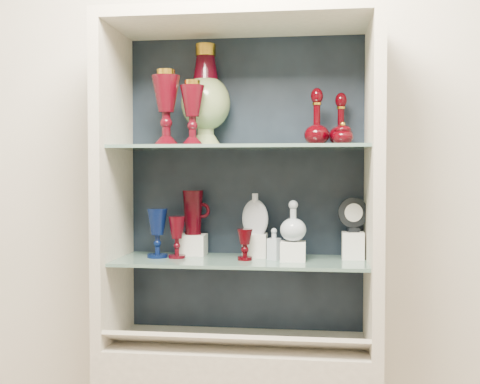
# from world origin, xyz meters

# --- Properties ---
(wall_back) EXTENTS (3.50, 0.02, 2.80)m
(wall_back) POSITION_xyz_m (0.00, 1.75, 1.40)
(wall_back) COLOR beige
(wall_back) RESTS_ON ground
(cabinet_back_panel) EXTENTS (0.98, 0.02, 1.15)m
(cabinet_back_panel) POSITION_xyz_m (0.00, 1.72, 1.32)
(cabinet_back_panel) COLOR black
(cabinet_back_panel) RESTS_ON cabinet_base
(cabinet_side_left) EXTENTS (0.04, 0.40, 1.15)m
(cabinet_side_left) POSITION_xyz_m (-0.48, 1.53, 1.32)
(cabinet_side_left) COLOR #BCB3A0
(cabinet_side_left) RESTS_ON cabinet_base
(cabinet_side_right) EXTENTS (0.04, 0.40, 1.15)m
(cabinet_side_right) POSITION_xyz_m (0.48, 1.53, 1.32)
(cabinet_side_right) COLOR #BCB3A0
(cabinet_side_right) RESTS_ON cabinet_base
(cabinet_top_cap) EXTENTS (1.00, 0.40, 0.04)m
(cabinet_top_cap) POSITION_xyz_m (0.00, 1.53, 1.92)
(cabinet_top_cap) COLOR #BCB3A0
(cabinet_top_cap) RESTS_ON cabinet_side_left
(shelf_lower) EXTENTS (0.92, 0.34, 0.01)m
(shelf_lower) POSITION_xyz_m (0.00, 1.55, 1.04)
(shelf_lower) COLOR slate
(shelf_lower) RESTS_ON cabinet_side_left
(shelf_upper) EXTENTS (0.92, 0.34, 0.01)m
(shelf_upper) POSITION_xyz_m (0.00, 1.55, 1.46)
(shelf_upper) COLOR slate
(shelf_upper) RESTS_ON cabinet_side_left
(label_ledge) EXTENTS (0.92, 0.17, 0.09)m
(label_ledge) POSITION_xyz_m (0.00, 1.42, 0.78)
(label_ledge) COLOR #BCB3A0
(label_ledge) RESTS_ON cabinet_base
(label_card_0) EXTENTS (0.10, 0.06, 0.03)m
(label_card_0) POSITION_xyz_m (0.32, 1.42, 0.80)
(label_card_0) COLOR white
(label_card_0) RESTS_ON label_ledge
(label_card_1) EXTENTS (0.10, 0.06, 0.03)m
(label_card_1) POSITION_xyz_m (-0.23, 1.42, 0.80)
(label_card_1) COLOR white
(label_card_1) RESTS_ON label_ledge
(label_card_2) EXTENTS (0.10, 0.06, 0.03)m
(label_card_2) POSITION_xyz_m (0.08, 1.42, 0.80)
(label_card_2) COLOR white
(label_card_2) RESTS_ON label_ledge
(label_card_3) EXTENTS (0.10, 0.06, 0.03)m
(label_card_3) POSITION_xyz_m (-0.10, 1.42, 0.80)
(label_card_3) COLOR white
(label_card_3) RESTS_ON label_ledge
(pedestal_lamp_left) EXTENTS (0.11, 0.11, 0.28)m
(pedestal_lamp_left) POSITION_xyz_m (-0.27, 1.51, 1.61)
(pedestal_lamp_left) COLOR #42040D
(pedestal_lamp_left) RESTS_ON shelf_upper
(pedestal_lamp_right) EXTENTS (0.12, 0.12, 0.23)m
(pedestal_lamp_right) POSITION_xyz_m (-0.17, 1.48, 1.59)
(pedestal_lamp_right) COLOR #42040D
(pedestal_lamp_right) RESTS_ON shelf_upper
(enamel_urn) EXTENTS (0.19, 0.19, 0.39)m
(enamel_urn) POSITION_xyz_m (-0.14, 1.63, 1.66)
(enamel_urn) COLOR #074110
(enamel_urn) RESTS_ON shelf_upper
(ruby_decanter_a) EXTENTS (0.12, 0.12, 0.24)m
(ruby_decanter_a) POSITION_xyz_m (0.28, 1.60, 1.59)
(ruby_decanter_a) COLOR #3B0005
(ruby_decanter_a) RESTS_ON shelf_upper
(ruby_decanter_b) EXTENTS (0.11, 0.11, 0.21)m
(ruby_decanter_b) POSITION_xyz_m (0.37, 1.64, 1.58)
(ruby_decanter_b) COLOR #3B0005
(ruby_decanter_b) RESTS_ON shelf_upper
(lidded_bowl) EXTENTS (0.09, 0.09, 0.09)m
(lidded_bowl) POSITION_xyz_m (0.37, 1.55, 1.51)
(lidded_bowl) COLOR #3B0005
(lidded_bowl) RESTS_ON shelf_upper
(cobalt_goblet) EXTENTS (0.08, 0.08, 0.19)m
(cobalt_goblet) POSITION_xyz_m (-0.32, 1.55, 1.14)
(cobalt_goblet) COLOR #081443
(cobalt_goblet) RESTS_ON shelf_lower
(ruby_goblet_tall) EXTENTS (0.08, 0.08, 0.16)m
(ruby_goblet_tall) POSITION_xyz_m (-0.24, 1.55, 1.13)
(ruby_goblet_tall) COLOR #42040D
(ruby_goblet_tall) RESTS_ON shelf_lower
(ruby_goblet_small) EXTENTS (0.08, 0.08, 0.11)m
(ruby_goblet_small) POSITION_xyz_m (0.02, 1.53, 1.11)
(ruby_goblet_small) COLOR #3B0005
(ruby_goblet_small) RESTS_ON shelf_lower
(riser_ruby_pitcher) EXTENTS (0.10, 0.10, 0.08)m
(riser_ruby_pitcher) POSITION_xyz_m (-0.20, 1.64, 1.09)
(riser_ruby_pitcher) COLOR silver
(riser_ruby_pitcher) RESTS_ON shelf_lower
(ruby_pitcher) EXTENTS (0.14, 0.11, 0.17)m
(ruby_pitcher) POSITION_xyz_m (-0.20, 1.64, 1.22)
(ruby_pitcher) COLOR #42040D
(ruby_pitcher) RESTS_ON riser_ruby_pitcher
(clear_square_bottle) EXTENTS (0.05, 0.05, 0.12)m
(clear_square_bottle) POSITION_xyz_m (0.12, 1.55, 1.11)
(clear_square_bottle) COLOR #9EADBA
(clear_square_bottle) RESTS_ON shelf_lower
(riser_flat_flask) EXTENTS (0.09, 0.09, 0.09)m
(riser_flat_flask) POSITION_xyz_m (0.05, 1.61, 1.09)
(riser_flat_flask) COLOR silver
(riser_flat_flask) RESTS_ON shelf_lower
(flat_flask) EXTENTS (0.12, 0.09, 0.16)m
(flat_flask) POSITION_xyz_m (0.05, 1.61, 1.22)
(flat_flask) COLOR silver
(flat_flask) RESTS_ON riser_flat_flask
(riser_clear_round_decanter) EXTENTS (0.09, 0.09, 0.07)m
(riser_clear_round_decanter) POSITION_xyz_m (0.19, 1.54, 1.08)
(riser_clear_round_decanter) COLOR silver
(riser_clear_round_decanter) RESTS_ON shelf_lower
(clear_round_decanter) EXTENTS (0.11, 0.11, 0.14)m
(clear_round_decanter) POSITION_xyz_m (0.19, 1.54, 1.19)
(clear_round_decanter) COLOR #9EADBA
(clear_round_decanter) RESTS_ON riser_clear_round_decanter
(riser_cameo_medallion) EXTENTS (0.08, 0.08, 0.10)m
(riser_cameo_medallion) POSITION_xyz_m (0.41, 1.61, 1.10)
(riser_cameo_medallion) COLOR silver
(riser_cameo_medallion) RESTS_ON shelf_lower
(cameo_medallion) EXTENTS (0.12, 0.07, 0.13)m
(cameo_medallion) POSITION_xyz_m (0.41, 1.61, 1.22)
(cameo_medallion) COLOR black
(cameo_medallion) RESTS_ON riser_cameo_medallion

